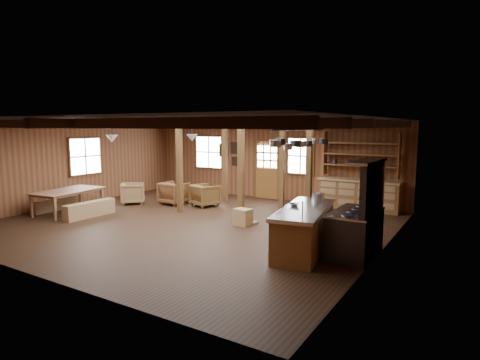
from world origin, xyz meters
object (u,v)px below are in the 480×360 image
object	(u,v)px
kitchen_island	(304,229)
armchair_a	(174,193)
commercial_range	(357,226)
dining_table	(70,202)
armchair_c	(133,193)
armchair_b	(205,195)

from	to	relation	value
kitchen_island	armchair_a	distance (m)	6.32
commercial_range	kitchen_island	bearing A→B (deg)	-168.37
commercial_range	dining_table	xyz separation A→B (m)	(-8.55, -0.46, -0.28)
commercial_range	dining_table	bearing A→B (deg)	-176.92
kitchen_island	armchair_a	bearing A→B (deg)	146.64
kitchen_island	dining_table	xyz separation A→B (m)	(-7.50, -0.24, -0.12)
kitchen_island	dining_table	world-z (taller)	kitchen_island
commercial_range	armchair_c	world-z (taller)	commercial_range
dining_table	commercial_range	bearing A→B (deg)	-94.30
kitchen_island	commercial_range	world-z (taller)	commercial_range
commercial_range	armchair_a	distance (m)	7.22
armchair_b	armchair_c	distance (m)	2.54
kitchen_island	commercial_range	xyz separation A→B (m)	(1.05, 0.22, 0.16)
kitchen_island	armchair_c	distance (m)	7.27
armchair_a	kitchen_island	bearing A→B (deg)	157.85
kitchen_island	commercial_range	bearing A→B (deg)	2.03
kitchen_island	armchair_a	size ratio (longest dim) A/B	3.15
armchair_a	commercial_range	bearing A→B (deg)	162.78
dining_table	armchair_b	bearing A→B (deg)	-50.17
dining_table	armchair_c	distance (m)	2.16
kitchen_island	armchair_c	world-z (taller)	kitchen_island
armchair_a	armchair_c	distance (m)	1.42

